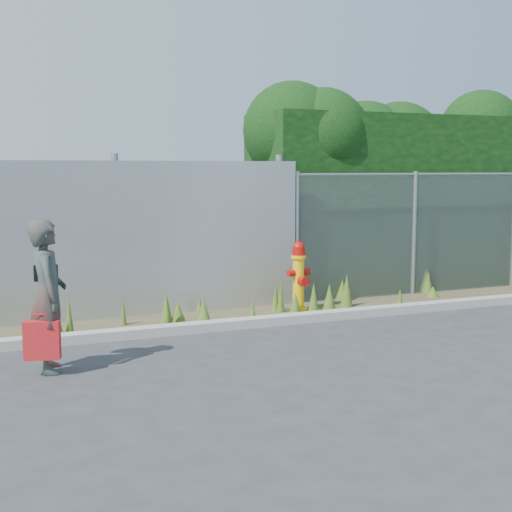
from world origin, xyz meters
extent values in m
plane|color=#343537|center=(0.00, 0.00, 0.00)|extent=(80.00, 80.00, 0.00)
cube|color=#A39C94|center=(0.00, 1.80, 0.06)|extent=(16.00, 0.22, 0.12)
cube|color=#4B422B|center=(0.00, 2.40, 0.01)|extent=(16.00, 1.20, 0.01)
cone|color=#3C5C1B|center=(-2.64, 2.14, 0.14)|extent=(0.12, 0.12, 0.29)
cone|color=#3C5C1B|center=(-0.62, 2.73, 0.14)|extent=(0.12, 0.12, 0.27)
cone|color=#3C5C1B|center=(1.87, 2.89, 0.18)|extent=(0.18, 0.18, 0.36)
cone|color=#3C5C1B|center=(1.19, 2.20, 0.21)|extent=(0.21, 0.21, 0.42)
cone|color=#3C5C1B|center=(2.33, 2.09, 0.15)|extent=(0.12, 0.12, 0.29)
cone|color=#3C5C1B|center=(-1.76, 2.49, 0.19)|extent=(0.09, 0.09, 0.38)
cone|color=#3C5C1B|center=(-1.23, 2.26, 0.23)|extent=(0.18, 0.18, 0.45)
cone|color=#3C5C1B|center=(-0.79, 2.14, 0.14)|extent=(0.08, 0.08, 0.28)
cone|color=#3C5C1B|center=(-2.50, 2.22, 0.24)|extent=(0.12, 0.12, 0.48)
cone|color=#3C5C1B|center=(0.53, 2.46, 0.24)|extent=(0.12, 0.12, 0.49)
cone|color=#3C5C1B|center=(3.48, 3.02, 0.21)|extent=(0.20, 0.20, 0.43)
cone|color=#3C5C1B|center=(-0.79, 2.01, 0.19)|extent=(0.22, 0.22, 0.38)
cone|color=#3C5C1B|center=(1.62, 2.44, 0.25)|extent=(0.19, 0.19, 0.51)
cone|color=#3C5C1B|center=(0.99, 2.30, 0.22)|extent=(0.17, 0.17, 0.44)
cone|color=#3C5C1B|center=(3.32, 2.61, 0.09)|extent=(0.22, 0.22, 0.19)
cone|color=#3C5C1B|center=(0.71, 2.34, 0.15)|extent=(0.16, 0.16, 0.31)
cone|color=#3C5C1B|center=(3.48, 2.96, 0.19)|extent=(0.17, 0.17, 0.38)
cone|color=#3C5C1B|center=(-0.12, 1.96, 0.17)|extent=(0.12, 0.12, 0.34)
cone|color=#3C5C1B|center=(1.85, 2.99, 0.16)|extent=(0.23, 0.23, 0.33)
cone|color=#3C5C1B|center=(-1.28, 2.09, 0.21)|extent=(0.13, 0.13, 0.43)
cone|color=#3C5C1B|center=(-1.08, 2.25, 0.16)|extent=(0.24, 0.24, 0.32)
cone|color=#3C5C1B|center=(0.50, 2.57, 0.19)|extent=(0.13, 0.13, 0.39)
cube|color=#A1A3A8|center=(-3.25, 3.00, 1.10)|extent=(8.50, 0.08, 2.20)
cylinder|color=gray|center=(-1.70, 3.12, 1.15)|extent=(0.10, 0.10, 2.30)
cylinder|color=gray|center=(0.80, 3.12, 1.15)|extent=(0.10, 0.10, 2.30)
cube|color=gray|center=(4.25, 3.00, 1.00)|extent=(6.50, 0.03, 2.00)
cylinder|color=gray|center=(4.25, 3.00, 2.00)|extent=(6.50, 0.04, 0.04)
cylinder|color=gray|center=(1.05, 3.00, 1.02)|extent=(0.07, 0.07, 2.05)
cylinder|color=gray|center=(3.20, 3.00, 1.02)|extent=(0.07, 0.07, 2.05)
cube|color=black|center=(4.55, 4.00, 1.50)|extent=(7.30, 1.60, 3.00)
sphere|color=black|center=(1.48, 4.08, 2.71)|extent=(1.65, 1.65, 1.65)
sphere|color=black|center=(1.93, 3.85, 2.65)|extent=(1.55, 1.55, 1.55)
sphere|color=black|center=(2.94, 4.16, 2.46)|extent=(1.62, 1.62, 1.62)
sphere|color=black|center=(3.56, 4.05, 2.46)|extent=(1.61, 1.61, 1.61)
sphere|color=black|center=(4.46, 4.13, 2.34)|extent=(1.30, 1.30, 1.30)
sphere|color=black|center=(5.30, 3.96, 2.77)|extent=(1.52, 1.52, 1.52)
sphere|color=black|center=(6.28, 4.26, 2.78)|extent=(1.12, 1.12, 1.12)
cylinder|color=yellow|center=(0.83, 2.49, 0.03)|extent=(0.26, 0.26, 0.06)
cylinder|color=yellow|center=(0.83, 2.49, 0.40)|extent=(0.17, 0.17, 0.79)
cylinder|color=yellow|center=(0.83, 2.49, 0.81)|extent=(0.22, 0.22, 0.05)
cylinder|color=#B20F0A|center=(0.83, 2.49, 0.88)|extent=(0.20, 0.20, 0.09)
sphere|color=#B20F0A|center=(0.83, 2.49, 0.94)|extent=(0.18, 0.18, 0.18)
cylinder|color=#B20F0A|center=(0.83, 2.49, 1.03)|extent=(0.05, 0.05, 0.05)
cylinder|color=#B20F0A|center=(0.70, 2.49, 0.58)|extent=(0.09, 0.10, 0.10)
cylinder|color=#B20F0A|center=(0.96, 2.49, 0.58)|extent=(0.09, 0.10, 0.10)
cylinder|color=#B20F0A|center=(0.83, 2.36, 0.47)|extent=(0.14, 0.11, 0.14)
imported|color=#0F6255|center=(-2.92, 0.69, 0.79)|extent=(0.41, 0.60, 1.58)
cube|color=#BE0A31|center=(-3.01, 0.52, 0.38)|extent=(0.36, 0.13, 0.39)
cylinder|color=#BE0A31|center=(-3.01, 0.52, 0.64)|extent=(0.17, 0.02, 0.02)
cube|color=black|center=(-2.91, 0.87, 1.00)|extent=(0.23, 0.10, 0.17)
camera|label=1|loc=(-3.73, -6.79, 2.10)|focal=50.00mm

